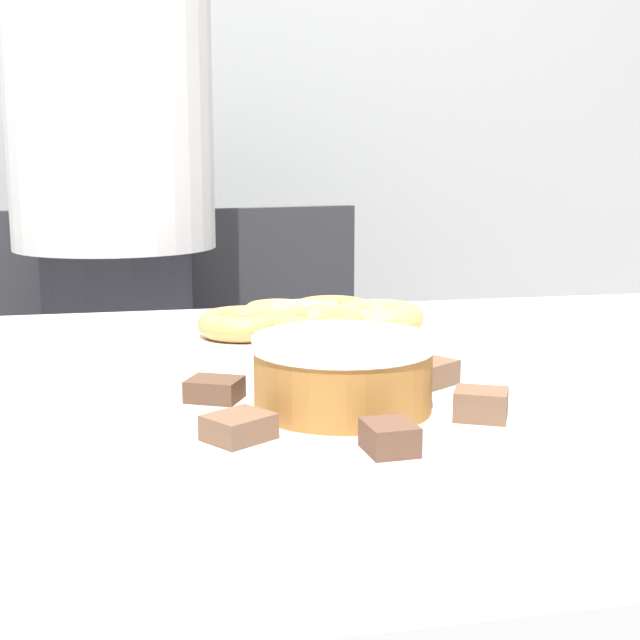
{
  "coord_description": "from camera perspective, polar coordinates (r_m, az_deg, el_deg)",
  "views": [
    {
      "loc": [
        -0.16,
        -0.95,
        1.02
      ],
      "look_at": [
        0.05,
        0.07,
        0.83
      ],
      "focal_mm": 50.0,
      "sensor_mm": 36.0,
      "label": 1
    }
  ],
  "objects": [
    {
      "name": "plate_cake",
      "position": [
        0.87,
        1.46,
        -6.04
      ],
      "size": [
        0.36,
        0.36,
        0.01
      ],
      "color": "white",
      "rests_on": "table"
    },
    {
      "name": "donut_3",
      "position": [
        1.34,
        0.77,
        0.71
      ],
      "size": [
        0.11,
        0.11,
        0.03
      ],
      "color": "#C68447",
      "rests_on": "plate_donuts"
    },
    {
      "name": "lamington_3",
      "position": [
        0.96,
        6.84,
        -3.37
      ],
      "size": [
        0.07,
        0.07,
        0.03
      ],
      "rotation": [
        0.0,
        0.0,
        6.87
      ],
      "color": "brown",
      "rests_on": "plate_cake"
    },
    {
      "name": "frosted_cake",
      "position": [
        0.86,
        1.47,
        -3.4
      ],
      "size": [
        0.17,
        0.17,
        0.07
      ],
      "color": "#9E662D",
      "rests_on": "plate_cake"
    },
    {
      "name": "lamington_2",
      "position": [
        0.84,
        10.26,
        -5.34
      ],
      "size": [
        0.06,
        0.06,
        0.03
      ],
      "rotation": [
        0.0,
        0.0,
        5.82
      ],
      "color": "brown",
      "rests_on": "plate_cake"
    },
    {
      "name": "donut_0",
      "position": [
        1.26,
        -1.0,
        0.26
      ],
      "size": [
        0.12,
        0.12,
        0.04
      ],
      "color": "#E5AD66",
      "rests_on": "plate_donuts"
    },
    {
      "name": "lamington_4",
      "position": [
        0.98,
        -0.79,
        -2.96
      ],
      "size": [
        0.05,
        0.06,
        0.03
      ],
      "rotation": [
        0.0,
        0.0,
        7.92
      ],
      "color": "#513828",
      "rests_on": "plate_cake"
    },
    {
      "name": "donut_5",
      "position": [
        1.21,
        -4.92,
        -0.23
      ],
      "size": [
        0.12,
        0.12,
        0.03
      ],
      "color": "#D18E4C",
      "rests_on": "plate_donuts"
    },
    {
      "name": "lamington_1",
      "position": [
        0.74,
        4.48,
        -7.5
      ],
      "size": [
        0.04,
        0.05,
        0.03
      ],
      "rotation": [
        0.0,
        0.0,
        4.77
      ],
      "color": "brown",
      "rests_on": "plate_cake"
    },
    {
      "name": "lamington_5",
      "position": [
        0.9,
        -6.76,
        -4.43
      ],
      "size": [
        0.07,
        0.06,
        0.02
      ],
      "rotation": [
        0.0,
        0.0,
        8.96
      ],
      "color": "#513828",
      "rests_on": "plate_cake"
    },
    {
      "name": "office_chair_right",
      "position": [
        1.93,
        -1.4,
        -7.14
      ],
      "size": [
        0.52,
        0.52,
        0.91
      ],
      "rotation": [
        0.0,
        0.0,
        0.22
      ],
      "color": "black",
      "rests_on": "ground_plane"
    },
    {
      "name": "lamington_0",
      "position": [
        0.77,
        -5.23,
        -6.84
      ],
      "size": [
        0.07,
        0.07,
        0.02
      ],
      "rotation": [
        0.0,
        0.0,
        3.73
      ],
      "color": "brown",
      "rests_on": "plate_cake"
    },
    {
      "name": "plate_donuts",
      "position": [
        1.26,
        -0.99,
        -0.77
      ],
      "size": [
        0.36,
        0.36,
        0.01
      ],
      "color": "white",
      "rests_on": "table"
    },
    {
      "name": "wall_back",
      "position": [
        2.59,
        -8.73,
        16.55
      ],
      "size": [
        8.0,
        0.05,
        2.6
      ],
      "color": "#A8AAAD",
      "rests_on": "ground_plane"
    },
    {
      "name": "donut_1",
      "position": [
        1.18,
        -0.11,
        -0.38
      ],
      "size": [
        0.13,
        0.13,
        0.04
      ],
      "color": "#C68447",
      "rests_on": "plate_donuts"
    },
    {
      "name": "table",
      "position": [
        1.02,
        -2.15,
        -8.58
      ],
      "size": [
        1.65,
        1.05,
        0.77
      ],
      "color": "silver",
      "rests_on": "ground_plane"
    },
    {
      "name": "donut_2",
      "position": [
        1.24,
        3.77,
        0.15
      ],
      "size": [
        0.13,
        0.13,
        0.04
      ],
      "color": "tan",
      "rests_on": "plate_donuts"
    },
    {
      "name": "person_standing",
      "position": [
        1.78,
        -13.0,
        6.36
      ],
      "size": [
        0.39,
        0.39,
        1.72
      ],
      "color": "#383842",
      "rests_on": "ground_plane"
    },
    {
      "name": "donut_4",
      "position": [
        1.3,
        -2.75,
        0.47
      ],
      "size": [
        0.1,
        0.1,
        0.03
      ],
      "color": "tan",
      "rests_on": "plate_donuts"
    }
  ]
}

